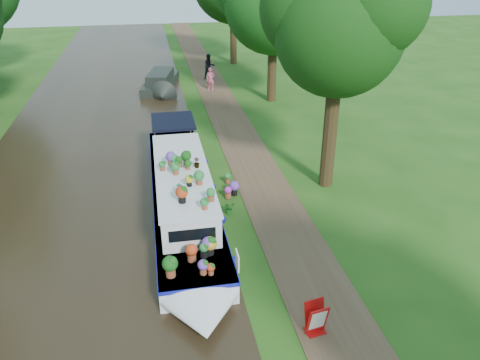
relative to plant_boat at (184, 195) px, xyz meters
name	(u,v)px	position (x,y,z in m)	size (l,w,h in m)	color
ground	(252,232)	(2.25, -1.58, -0.85)	(100.00, 100.00, 0.00)	#224E13
canal_water	(75,250)	(-3.75, -1.58, -0.84)	(10.00, 100.00, 0.02)	black
towpath	(285,228)	(3.45, -1.58, -0.84)	(2.20, 100.00, 0.03)	#513925
plant_boat	(184,195)	(0.00, 0.00, 0.00)	(2.29, 13.52, 2.27)	white
tree_near_overhang	(339,21)	(6.04, 1.49, 5.75)	(5.52, 5.28, 8.99)	black
second_boat	(161,82)	(-0.16, 17.53, -0.36)	(2.96, 6.58, 1.22)	black
sandwich_board	(316,320)	(2.83, -6.56, -0.42)	(0.59, 0.53, 0.89)	red
pedestrian_pink	(211,79)	(3.22, 16.52, -0.06)	(0.56, 0.37, 1.53)	pink
pedestrian_dark	(209,67)	(3.55, 19.61, 0.09)	(0.88, 0.69, 1.82)	black
verge_plant	(229,208)	(1.65, -0.17, -0.61)	(0.43, 0.37, 0.48)	#1F641E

